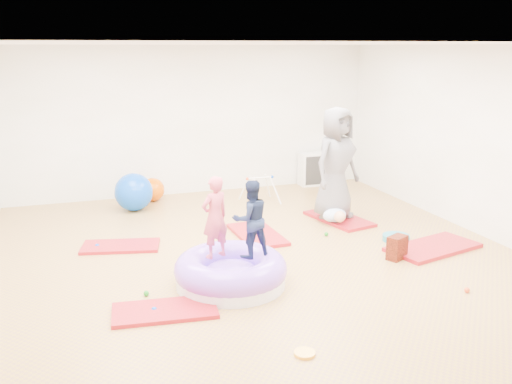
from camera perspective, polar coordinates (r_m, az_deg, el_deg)
name	(u,v)px	position (r m, az deg, el deg)	size (l,w,h in m)	color
room	(264,159)	(7.16, 0.78, 3.31)	(7.01, 8.01, 2.81)	#B18B3A
gym_mat_front_left	(165,311)	(6.31, -9.11, -11.65)	(1.11, 0.55, 0.05)	#B70F2B
gym_mat_mid_left	(121,246)	(8.34, -13.38, -5.29)	(1.07, 0.54, 0.04)	#B70F2B
gym_mat_center_back	(257,234)	(8.60, 0.12, -4.26)	(1.19, 0.59, 0.05)	#B70F2B
gym_mat_right	(433,247)	(8.43, 17.28, -5.32)	(1.33, 0.66, 0.06)	#B70F2B
gym_mat_rear_right	(339,219)	(9.46, 8.29, -2.67)	(1.20, 0.60, 0.05)	#B70F2B
inflatable_cushion	(231,272)	(6.85, -2.55, -8.01)	(1.35, 1.35, 0.42)	white
child_pink	(215,213)	(6.68, -4.15, -2.12)	(0.36, 0.24, 0.99)	#CD4A5D
child_navy	(251,215)	(6.67, -0.54, -2.31)	(0.46, 0.35, 0.94)	#16203F
adult_caregiver	(336,163)	(9.23, 8.00, 2.86)	(0.88, 0.57, 1.81)	slate
infant	(336,216)	(9.13, 7.97, -2.34)	(0.39, 0.40, 0.23)	#B8D4FF
ball_pit_balls	(234,271)	(7.23, -2.22, -7.92)	(4.02, 3.01, 0.06)	blue
exercise_ball_blue	(134,192)	(10.06, -12.14, -0.01)	(0.66, 0.66, 0.66)	blue
exercise_ball_orange	(153,190)	(10.64, -10.29, 0.23)	(0.43, 0.43, 0.43)	#DA5500
infant_play_gym	(260,186)	(10.29, 0.38, 0.63)	(0.64, 0.61, 0.49)	white
cube_shelf	(316,169)	(11.74, 5.99, 2.33)	(0.67, 0.33, 0.67)	white
balance_disc	(396,238)	(8.64, 13.83, -4.48)	(0.39, 0.39, 0.09)	teal
backpack	(397,248)	(7.88, 13.93, -5.42)	(0.28, 0.17, 0.32)	maroon
yellow_toy	(305,353)	(5.50, 4.88, -15.77)	(0.20, 0.20, 0.03)	#FFA81D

